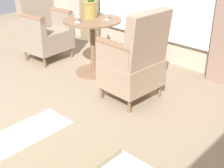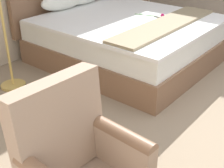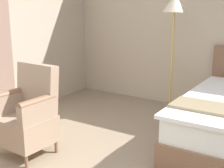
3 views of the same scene
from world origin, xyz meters
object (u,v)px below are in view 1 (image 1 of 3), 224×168
at_px(armchair_by_window, 135,61).
at_px(side_table_round, 93,42).
at_px(wine_glass_near_bucket, 77,15).
at_px(wine_glass_near_edge, 107,12).
at_px(armchair_facing_bed, 45,29).
at_px(champagne_bucket, 90,6).

bearing_deg(armchair_by_window, side_table_round, -103.53).
bearing_deg(wine_glass_near_bucket, side_table_round, 175.68).
height_order(side_table_round, wine_glass_near_edge, wine_glass_near_edge).
xyz_separation_m(armchair_by_window, armchair_facing_bed, (-0.11, -1.73, -0.01)).
height_order(wine_glass_near_edge, armchair_by_window, armchair_by_window).
distance_m(champagne_bucket, armchair_facing_bed, 0.91).
distance_m(wine_glass_near_edge, armchair_by_window, 0.85).
height_order(side_table_round, armchair_by_window, armchair_by_window).
bearing_deg(champagne_bucket, armchair_by_window, 75.16).
xyz_separation_m(champagne_bucket, wine_glass_near_bucket, (0.27, 0.07, -0.06)).
distance_m(side_table_round, wine_glass_near_bucket, 0.44).
relative_size(side_table_round, wine_glass_near_bucket, 5.79).
relative_size(champagne_bucket, armchair_by_window, 0.48).
distance_m(side_table_round, armchair_by_window, 0.87).
height_order(wine_glass_near_bucket, wine_glass_near_edge, wine_glass_near_edge).
bearing_deg(armchair_facing_bed, wine_glass_near_edge, 101.32).
height_order(champagne_bucket, armchair_facing_bed, champagne_bucket).
bearing_deg(armchair_by_window, wine_glass_near_edge, -113.97).
xyz_separation_m(wine_glass_near_bucket, armchair_by_window, (-0.02, 0.86, -0.35)).
distance_m(wine_glass_near_bucket, wine_glass_near_edge, 0.37).
bearing_deg(champagne_bucket, side_table_round, 62.74).
bearing_deg(wine_glass_near_edge, champagne_bucket, -73.95).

